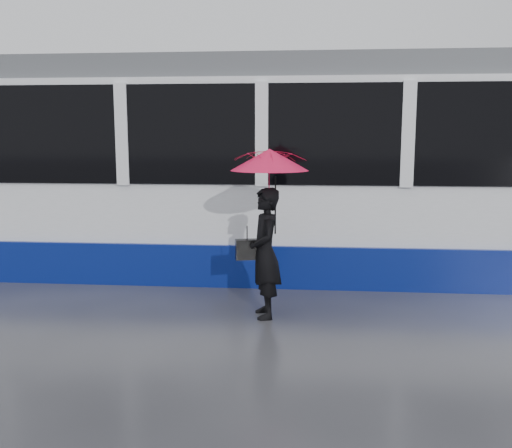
# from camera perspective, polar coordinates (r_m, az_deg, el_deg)

# --- Properties ---
(ground) EXTENTS (90.00, 90.00, 0.00)m
(ground) POSITION_cam_1_polar(r_m,az_deg,el_deg) (7.13, -2.01, -9.03)
(ground) COLOR #2C2C31
(ground) RESTS_ON ground
(rails) EXTENTS (34.00, 1.51, 0.02)m
(rails) POSITION_cam_1_polar(r_m,az_deg,el_deg) (9.52, -0.11, -4.37)
(rails) COLOR #3F3D38
(rails) RESTS_ON ground
(tram) EXTENTS (26.00, 2.56, 3.35)m
(tram) POSITION_cam_1_polar(r_m,az_deg,el_deg) (10.14, -19.03, 5.26)
(tram) COLOR white
(tram) RESTS_ON ground
(woman) EXTENTS (0.51, 0.65, 1.58)m
(woman) POSITION_cam_1_polar(r_m,az_deg,el_deg) (6.86, 0.92, -2.93)
(woman) COLOR black
(woman) RESTS_ON ground
(umbrella) EXTENTS (1.13, 1.13, 1.06)m
(umbrella) POSITION_cam_1_polar(r_m,az_deg,el_deg) (6.73, 1.36, 4.92)
(umbrella) COLOR #FC1563
(umbrella) RESTS_ON ground
(handbag) EXTENTS (0.30, 0.19, 0.42)m
(handbag) POSITION_cam_1_polar(r_m,az_deg,el_deg) (6.89, -0.90, -2.55)
(handbag) COLOR black
(handbag) RESTS_ON ground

